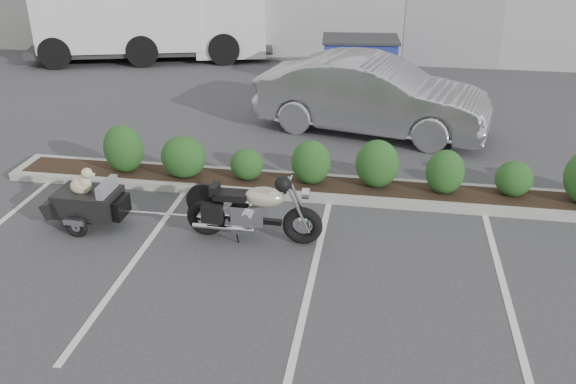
% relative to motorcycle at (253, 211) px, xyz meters
% --- Properties ---
extents(ground, '(90.00, 90.00, 0.00)m').
position_rel_motorcycle_xyz_m(ground, '(-0.13, -0.28, -0.51)').
color(ground, '#38383A').
rests_on(ground, ground).
extents(planter_kerb, '(12.00, 1.00, 0.15)m').
position_rel_motorcycle_xyz_m(planter_kerb, '(0.87, 1.92, -0.43)').
color(planter_kerb, '#9E9E93').
rests_on(planter_kerb, ground).
extents(motorcycle, '(2.21, 0.74, 1.27)m').
position_rel_motorcycle_xyz_m(motorcycle, '(0.00, 0.00, 0.00)').
color(motorcycle, black).
rests_on(motorcycle, ground).
extents(pet_trailer, '(1.75, 0.98, 1.05)m').
position_rel_motorcycle_xyz_m(pet_trailer, '(-2.78, 0.02, -0.06)').
color(pet_trailer, black).
rests_on(pet_trailer, ground).
extents(sedan, '(5.51, 2.89, 1.73)m').
position_rel_motorcycle_xyz_m(sedan, '(1.63, 5.33, 0.36)').
color(sedan, '#AAAAB1').
rests_on(sedan, ground).
extents(dumpster, '(2.25, 1.64, 1.40)m').
position_rel_motorcycle_xyz_m(dumpster, '(1.13, 9.05, 0.20)').
color(dumpster, navy).
rests_on(dumpster, ground).
extents(delivery_truck, '(8.28, 4.50, 3.61)m').
position_rel_motorcycle_xyz_m(delivery_truck, '(-5.99, 11.44, 1.23)').
color(delivery_truck, silver).
rests_on(delivery_truck, ground).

